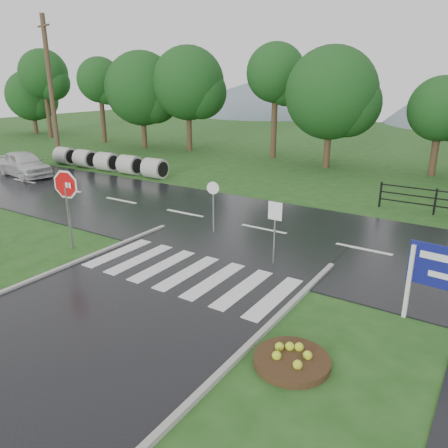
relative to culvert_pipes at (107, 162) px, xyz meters
The scene contains 11 objects.
ground 20.80m from the culvert_pipes, 46.18° to the right, with size 120.00×120.00×0.00m, color #204C19.
main_road 15.25m from the culvert_pipes, 19.16° to the right, with size 90.00×8.00×0.04m, color black.
crosswalk 17.54m from the culvert_pipes, 34.79° to the right, with size 6.50×2.80×0.02m.
treeline 17.84m from the culvert_pipes, 30.31° to the left, with size 83.20×5.20×10.00m.
culvert_pipes is the anchor object (origin of this frame).
stop_sign 14.34m from the culvert_pipes, 47.54° to the right, with size 1.33×0.27×3.02m.
flower_bed 22.68m from the culvert_pipes, 33.06° to the right, with size 1.64×1.64×0.33m.
reg_sign_small 18.17m from the culvert_pipes, 25.96° to the right, with size 0.48×0.05×2.15m.
reg_sign_round 14.44m from the culvert_pipes, 26.40° to the right, with size 0.46×0.17×2.07m.
car_white 5.03m from the culvert_pipes, 125.81° to the right, with size 4.60×1.85×1.57m, color silver.
utility_pole_west 7.18m from the culvert_pipes, behind, with size 1.75×0.51×9.96m.
Camera 1 is at (7.69, -4.74, 5.76)m, focal length 35.00 mm.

